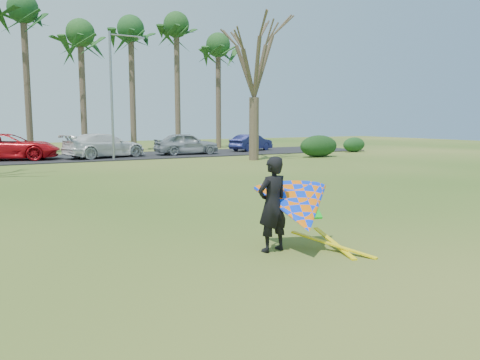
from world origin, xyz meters
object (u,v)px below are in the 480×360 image
bare_tree_right (254,56)px  car_2 (9,147)px  car_5 (251,143)px  streetlight (114,89)px  car_3 (105,145)px  car_4 (186,143)px  kite_flyer (296,208)px

bare_tree_right → car_2: bearing=153.2°
car_2 → car_5: size_ratio=1.47×
bare_tree_right → car_2: size_ratio=1.55×
streetlight → car_3: size_ratio=1.44×
streetlight → car_3: streetlight is taller
streetlight → car_3: bearing=96.2°
streetlight → car_5: 13.05m
car_2 → car_5: (17.97, 0.44, -0.16)m
car_3 → car_5: (12.25, 1.39, -0.14)m
car_3 → car_4: car_3 is taller
car_3 → kite_flyer: bearing=158.8°
car_3 → kite_flyer: (-2.15, -24.59, -0.01)m
car_3 → car_2: bearing=64.3°
car_2 → car_3: bearing=-82.8°
streetlight → car_2: streetlight is taller
bare_tree_right → car_4: size_ratio=1.97×
car_2 → car_4: car_2 is taller
bare_tree_right → streetlight: bare_tree_right is taller
car_4 → kite_flyer: 25.96m
car_5 → kite_flyer: 29.71m
car_2 → kite_flyer: bearing=-155.4°
car_4 → car_5: car_4 is taller
streetlight → kite_flyer: streetlight is taller
streetlight → car_5: bearing=15.8°
car_2 → kite_flyer: size_ratio=2.49×
bare_tree_right → kite_flyer: bearing=-118.8°
bare_tree_right → car_4: 8.62m
car_2 → car_4: 11.68m
car_4 → car_5: (6.32, 1.32, -0.13)m
streetlight → car_4: streetlight is taller
bare_tree_right → car_2: (-13.78, 6.97, -5.68)m
car_3 → car_4: bearing=-105.5°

